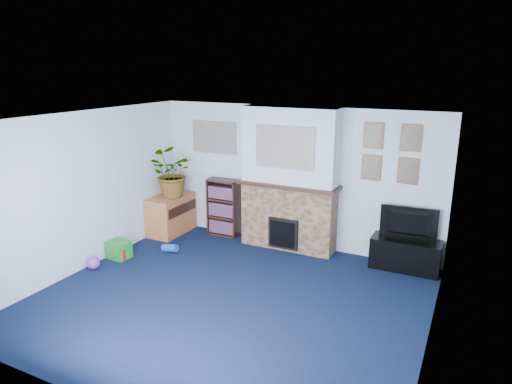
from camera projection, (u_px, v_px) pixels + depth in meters
The scene contains 26 objects.
floor at pixel (229, 299), 6.13m from camera, with size 5.00×4.50×0.01m, color #0D1734.
ceiling at pixel (226, 120), 5.49m from camera, with size 5.00×4.50×0.01m, color white.
wall_back at pixel (294, 177), 7.75m from camera, with size 5.00×0.04×2.40m, color silver.
wall_front at pixel (96, 289), 3.86m from camera, with size 5.00×0.04×2.40m, color silver.
wall_left at pixel (84, 191), 6.88m from camera, with size 0.04×4.50×2.40m, color silver.
wall_right at pixel (437, 248), 4.74m from camera, with size 0.04×4.50×2.40m, color silver.
chimney_breast at pixel (289, 181), 7.58m from camera, with size 1.72×0.50×2.40m.
collage_main at pixel (285, 147), 7.24m from camera, with size 1.00×0.03×0.68m, color gray.
collage_left at pixel (214, 137), 8.25m from camera, with size 0.90×0.03×0.58m, color gray.
portrait_tl at pixel (373, 136), 6.96m from camera, with size 0.30×0.03×0.40m, color brown.
portrait_tr at pixel (411, 138), 6.73m from camera, with size 0.30×0.03×0.40m, color brown.
portrait_bl at pixel (371, 168), 7.10m from camera, with size 0.30×0.03×0.40m, color brown.
portrait_br at pixel (408, 171), 6.86m from camera, with size 0.30×0.03×0.40m, color brown.
tv_stand at pixel (405, 255), 6.99m from camera, with size 1.02×0.43×0.48m, color black.
television at pixel (408, 224), 6.87m from camera, with size 0.85×0.11×0.49m, color black.
bookshelf at pixel (224, 208), 8.37m from camera, with size 0.58×0.28×1.05m.
sideboard at pixel (171, 215), 8.50m from camera, with size 0.51×0.92×0.71m, color #B9673B.
potted_plant at pixel (169, 174), 8.23m from camera, with size 0.78×0.68×0.87m, color #26661E.
mantel_clock at pixel (283, 179), 7.56m from camera, with size 0.09×0.06×0.13m, color gold.
mantel_candle at pixel (306, 181), 7.39m from camera, with size 0.05×0.05×0.16m, color #B2BFC6.
mantel_teddy at pixel (257, 176), 7.78m from camera, with size 0.14×0.14×0.14m, color gray.
mantel_can at pixel (332, 185), 7.21m from camera, with size 0.06×0.06×0.12m, color red.
green_crate at pixel (119, 250), 7.42m from camera, with size 0.35×0.28×0.28m, color #198C26.
toy_ball at pixel (93, 263), 7.02m from camera, with size 0.20×0.20×0.20m, color purple.
toy_block at pixel (122, 253), 7.36m from camera, with size 0.16×0.16×0.20m, color red.
toy_tube at pixel (170, 248), 7.67m from camera, with size 0.13×0.13×0.27m, color blue.
Camera 1 is at (2.77, -4.79, 3.03)m, focal length 32.00 mm.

